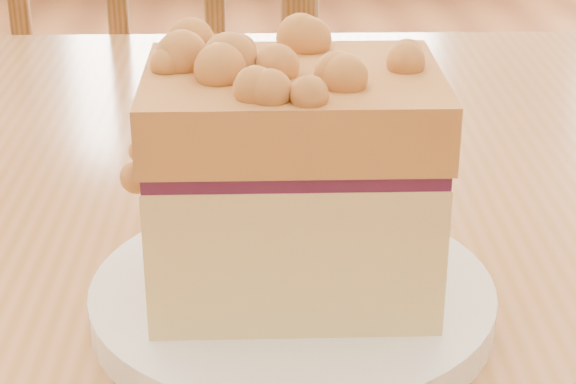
# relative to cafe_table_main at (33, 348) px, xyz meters

# --- Properties ---
(cafe_table_main) EXTENTS (1.12, 0.78, 0.75)m
(cafe_table_main) POSITION_rel_cafe_table_main_xyz_m (0.00, 0.00, 0.00)
(cafe_table_main) COLOR #B07344
(cafe_table_main) RESTS_ON ground
(cafe_chair_main) EXTENTS (0.45, 0.45, 0.98)m
(cafe_chair_main) POSITION_rel_cafe_table_main_xyz_m (0.03, 0.56, -0.14)
(cafe_chair_main) COLOR brown
(cafe_chair_main) RESTS_ON ground
(plate) EXTENTS (0.19, 0.19, 0.02)m
(plate) POSITION_rel_cafe_table_main_xyz_m (0.16, -0.15, 0.12)
(plate) COLOR white
(plate) RESTS_ON cafe_table_main
(cake_slice) EXTENTS (0.14, 0.10, 0.12)m
(cake_slice) POSITION_rel_cafe_table_main_xyz_m (0.16, -0.15, 0.19)
(cake_slice) COLOR #E2C980
(cake_slice) RESTS_ON plate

